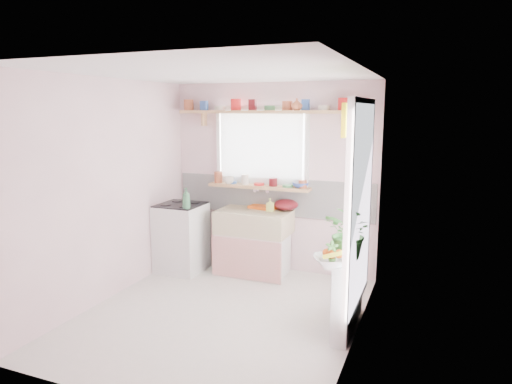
% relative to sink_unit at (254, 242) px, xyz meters
% --- Properties ---
extents(room, '(3.20, 3.20, 3.20)m').
position_rel_sink_unit_xyz_m(room, '(0.81, -0.43, 0.94)').
color(room, beige).
rests_on(room, ground).
extents(sink_unit, '(0.95, 0.65, 1.11)m').
position_rel_sink_unit_xyz_m(sink_unit, '(0.00, 0.00, 0.00)').
color(sink_unit, white).
rests_on(sink_unit, ground).
extents(cooker, '(0.58, 0.58, 0.93)m').
position_rel_sink_unit_xyz_m(cooker, '(-0.95, -0.24, 0.03)').
color(cooker, white).
rests_on(cooker, ground).
extents(radiator_ledge, '(0.22, 0.95, 0.78)m').
position_rel_sink_unit_xyz_m(radiator_ledge, '(1.45, -1.09, -0.03)').
color(radiator_ledge, white).
rests_on(radiator_ledge, ground).
extents(windowsill, '(1.40, 0.22, 0.04)m').
position_rel_sink_unit_xyz_m(windowsill, '(-0.00, 0.19, 0.71)').
color(windowsill, tan).
rests_on(windowsill, room).
extents(pine_shelf, '(2.52, 0.24, 0.04)m').
position_rel_sink_unit_xyz_m(pine_shelf, '(0.15, 0.18, 1.69)').
color(pine_shelf, tan).
rests_on(pine_shelf, room).
extents(shelf_crockery, '(2.47, 0.11, 0.12)m').
position_rel_sink_unit_xyz_m(shelf_crockery, '(0.15, 0.18, 1.76)').
color(shelf_crockery, '#A55133').
rests_on(shelf_crockery, pine_shelf).
extents(sill_crockery, '(1.35, 0.11, 0.12)m').
position_rel_sink_unit_xyz_m(sill_crockery, '(-0.02, 0.19, 0.78)').
color(sill_crockery, '#A55133').
rests_on(sill_crockery, windowsill).
extents(dish_tray, '(0.41, 0.34, 0.04)m').
position_rel_sink_unit_xyz_m(dish_tray, '(0.07, 0.21, 0.44)').
color(dish_tray, orange).
rests_on(dish_tray, sink_unit).
extents(colander, '(0.41, 0.41, 0.14)m').
position_rel_sink_unit_xyz_m(colander, '(0.37, 0.21, 0.49)').
color(colander, '#5F1018').
rests_on(colander, sink_unit).
extents(jade_plant, '(0.58, 0.55, 0.51)m').
position_rel_sink_unit_xyz_m(jade_plant, '(1.48, -1.26, 0.60)').
color(jade_plant, '#326A2A').
rests_on(jade_plant, radiator_ledge).
extents(fruit_bowl, '(0.43, 0.43, 0.08)m').
position_rel_sink_unit_xyz_m(fruit_bowl, '(1.36, -1.49, 0.38)').
color(fruit_bowl, silver).
rests_on(fruit_bowl, radiator_ledge).
extents(herb_pot, '(0.14, 0.11, 0.22)m').
position_rel_sink_unit_xyz_m(herb_pot, '(1.36, -1.49, 0.45)').
color(herb_pot, '#386A2A').
rests_on(herb_pot, radiator_ledge).
extents(soap_bottle_sink, '(0.09, 0.09, 0.17)m').
position_rel_sink_unit_xyz_m(soap_bottle_sink, '(0.21, 0.05, 0.50)').
color(soap_bottle_sink, '#CADA61').
rests_on(soap_bottle_sink, sink_unit).
extents(sill_cup, '(0.17, 0.17, 0.10)m').
position_rel_sink_unit_xyz_m(sill_cup, '(-0.41, 0.13, 0.78)').
color(sill_cup, beige).
rests_on(sill_cup, windowsill).
extents(sill_bowl, '(0.23, 0.23, 0.06)m').
position_rel_sink_unit_xyz_m(sill_bowl, '(0.56, 0.22, 0.76)').
color(sill_bowl, '#3754B4').
rests_on(sill_bowl, windowsill).
extents(shelf_vase, '(0.18, 0.18, 0.15)m').
position_rel_sink_unit_xyz_m(shelf_vase, '(0.53, 0.12, 1.78)').
color(shelf_vase, '#B35C37').
rests_on(shelf_vase, pine_shelf).
extents(cooker_bottle, '(0.12, 0.12, 0.27)m').
position_rel_sink_unit_xyz_m(cooker_bottle, '(-0.73, -0.46, 0.62)').
color(cooker_bottle, '#3C784F').
rests_on(cooker_bottle, cooker).
extents(fruit, '(0.20, 0.14, 0.10)m').
position_rel_sink_unit_xyz_m(fruit, '(1.37, -1.49, 0.44)').
color(fruit, '#E05412').
rests_on(fruit, fruit_bowl).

